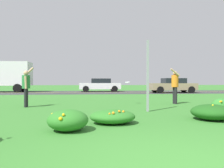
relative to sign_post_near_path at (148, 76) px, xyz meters
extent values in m
plane|color=#387A2D|center=(-0.83, 4.79, -1.32)|extent=(120.00, 120.00, 0.00)
cube|color=#38383A|center=(-0.83, 15.18, -1.32)|extent=(120.00, 7.46, 0.01)
cube|color=yellow|center=(-0.83, 15.18, -1.31)|extent=(120.00, 0.16, 0.00)
ellipsoid|color=#2D7526|center=(-2.65, -3.02, -1.08)|extent=(0.92, 0.91, 0.48)
sphere|color=yellow|center=(-2.78, -3.18, -0.91)|extent=(0.08, 0.08, 0.08)
sphere|color=yellow|center=(-2.99, -3.05, -0.94)|extent=(0.05, 0.05, 0.05)
sphere|color=yellow|center=(-2.71, -3.38, -0.91)|extent=(0.06, 0.06, 0.06)
sphere|color=yellow|center=(-2.67, -3.40, -1.03)|extent=(0.05, 0.05, 0.05)
sphere|color=yellow|center=(-2.52, -2.97, -0.96)|extent=(0.08, 0.08, 0.08)
sphere|color=yellow|center=(-2.47, -3.22, -0.94)|extent=(0.05, 0.05, 0.05)
sphere|color=yellow|center=(-2.76, -3.44, -0.98)|extent=(0.08, 0.08, 0.08)
ellipsoid|color=#337F2D|center=(2.51, -0.63, -1.06)|extent=(0.72, 0.60, 0.52)
sphere|color=gold|center=(2.36, -0.82, -0.91)|extent=(0.08, 0.08, 0.08)
sphere|color=gold|center=(2.60, -0.58, -0.94)|extent=(0.09, 0.09, 0.09)
sphere|color=gold|center=(2.60, -0.43, -0.88)|extent=(0.07, 0.07, 0.07)
sphere|color=gold|center=(2.34, -0.89, -0.89)|extent=(0.06, 0.06, 0.06)
ellipsoid|color=#2D7526|center=(-1.56, -2.24, -1.14)|extent=(1.21, 1.01, 0.37)
sphere|color=orange|center=(-1.29, -2.07, -1.08)|extent=(0.08, 0.08, 0.08)
sphere|color=orange|center=(-1.67, -2.61, -1.07)|extent=(0.05, 0.05, 0.05)
sphere|color=orange|center=(-1.42, -2.53, -0.96)|extent=(0.06, 0.06, 0.06)
sphere|color=orange|center=(-1.67, -2.61, -1.01)|extent=(0.05, 0.05, 0.05)
sphere|color=orange|center=(-1.30, -2.46, -0.98)|extent=(0.06, 0.06, 0.06)
sphere|color=orange|center=(-1.74, -1.95, -1.11)|extent=(0.07, 0.07, 0.07)
sphere|color=orange|center=(-1.58, -2.62, -0.99)|extent=(0.07, 0.07, 0.07)
ellipsoid|color=#1E5619|center=(1.38, -1.97, -1.10)|extent=(1.18, 1.24, 0.45)
sphere|color=yellow|center=(1.60, -2.16, -0.95)|extent=(0.08, 0.08, 0.08)
sphere|color=yellow|center=(1.29, -2.16, -0.88)|extent=(0.05, 0.05, 0.05)
sphere|color=yellow|center=(1.55, -1.58, -1.07)|extent=(0.09, 0.09, 0.09)
cube|color=#93969B|center=(0.00, 0.00, 0.00)|extent=(0.07, 0.10, 2.64)
cylinder|color=#287038|center=(-4.88, 1.96, -0.22)|extent=(0.34, 0.34, 0.57)
sphere|color=tan|center=(-4.88, 1.96, 0.16)|extent=(0.21, 0.21, 0.21)
cylinder|color=black|center=(-4.89, 2.04, -0.92)|extent=(0.14, 0.14, 0.81)
cylinder|color=black|center=(-4.87, 1.87, -0.92)|extent=(0.14, 0.14, 0.81)
cylinder|color=tan|center=(-4.82, 2.16, 0.21)|extent=(0.45, 0.13, 0.44)
cylinder|color=tan|center=(-4.84, 1.76, -0.24)|extent=(0.12, 0.10, 0.54)
cylinder|color=orange|center=(2.10, 2.65, -0.18)|extent=(0.34, 0.34, 0.60)
sphere|color=tan|center=(2.10, 2.65, 0.22)|extent=(0.21, 0.21, 0.21)
cylinder|color=black|center=(2.11, 2.56, -0.90)|extent=(0.14, 0.14, 0.84)
cylinder|color=black|center=(2.09, 2.73, -0.90)|extent=(0.14, 0.14, 0.84)
cylinder|color=tan|center=(2.03, 2.44, 0.24)|extent=(0.51, 0.14, 0.41)
cylinder|color=tan|center=(2.06, 2.84, -0.20)|extent=(0.12, 0.10, 0.56)
cylinder|color=white|center=(-0.28, 2.66, -0.24)|extent=(0.24, 0.24, 0.07)
torus|color=white|center=(-0.28, 2.66, -0.25)|extent=(0.24, 0.24, 0.07)
cube|color=#937F60|center=(6.18, 13.50, -0.70)|extent=(4.50, 1.82, 0.66)
cube|color=black|center=(6.28, 13.50, -0.13)|extent=(2.10, 1.64, 0.52)
cylinder|color=black|center=(4.63, 12.61, -0.99)|extent=(0.66, 0.22, 0.66)
cylinder|color=black|center=(4.63, 14.39, -0.99)|extent=(0.66, 0.22, 0.66)
cylinder|color=black|center=(7.73, 12.61, -0.99)|extent=(0.66, 0.22, 0.66)
cylinder|color=black|center=(7.73, 14.39, -0.99)|extent=(0.66, 0.22, 0.66)
cube|color=silver|center=(-0.89, 16.86, -0.70)|extent=(4.50, 1.82, 0.66)
cube|color=black|center=(-0.79, 16.86, -0.13)|extent=(2.10, 1.64, 0.52)
cylinder|color=black|center=(-2.44, 15.97, -0.99)|extent=(0.66, 0.22, 0.66)
cylinder|color=black|center=(-2.44, 17.75, -0.99)|extent=(0.66, 0.22, 0.66)
cylinder|color=black|center=(0.66, 15.97, -0.99)|extent=(0.66, 0.22, 0.66)
cylinder|color=black|center=(0.66, 17.75, -0.99)|extent=(0.66, 0.22, 0.66)
cube|color=silver|center=(-10.68, 16.86, 0.63)|extent=(4.60, 2.30, 2.50)
cylinder|color=black|center=(-9.39, 15.76, -0.88)|extent=(0.88, 0.26, 0.88)
cylinder|color=black|center=(-9.39, 17.96, -0.88)|extent=(0.88, 0.26, 0.88)
camera|label=1|loc=(-2.20, -8.13, -0.22)|focal=36.08mm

